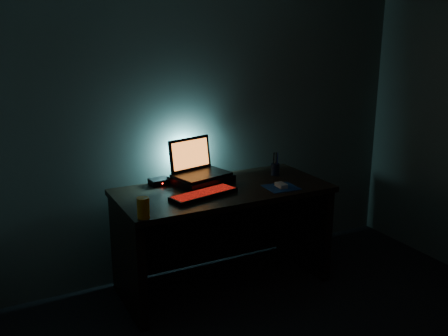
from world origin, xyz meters
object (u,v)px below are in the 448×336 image
at_px(laptop, 197,166).
at_px(juice_glass, 143,208).
at_px(pen_cup, 275,169).
at_px(keyboard, 204,194).
at_px(router, 159,182).
at_px(mouse, 281,185).

distance_m(laptop, juice_glass, 0.77).
distance_m(laptop, pen_cup, 0.62).
distance_m(laptop, keyboard, 0.34).
height_order(juice_glass, router, juice_glass).
bearing_deg(router, pen_cup, -16.39).
distance_m(keyboard, mouse, 0.57).
xyz_separation_m(pen_cup, juice_glass, (-1.18, -0.40, 0.02)).
relative_size(mouse, pen_cup, 1.02).
distance_m(keyboard, juice_glass, 0.53).
xyz_separation_m(pen_cup, router, (-0.87, 0.18, -0.02)).
height_order(keyboard, juice_glass, juice_glass).
relative_size(mouse, router, 0.65).
xyz_separation_m(keyboard, pen_cup, (0.70, 0.20, 0.03)).
xyz_separation_m(laptop, router, (-0.27, 0.07, -0.10)).
bearing_deg(laptop, router, 151.84).
bearing_deg(pen_cup, juice_glass, -161.24).
xyz_separation_m(juice_glass, router, (0.31, 0.58, -0.04)).
distance_m(keyboard, pen_cup, 0.73).
xyz_separation_m(laptop, keyboard, (-0.09, -0.31, -0.11)).
bearing_deg(keyboard, laptop, 60.49).
relative_size(keyboard, mouse, 5.32).
bearing_deg(keyboard, mouse, -21.17).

